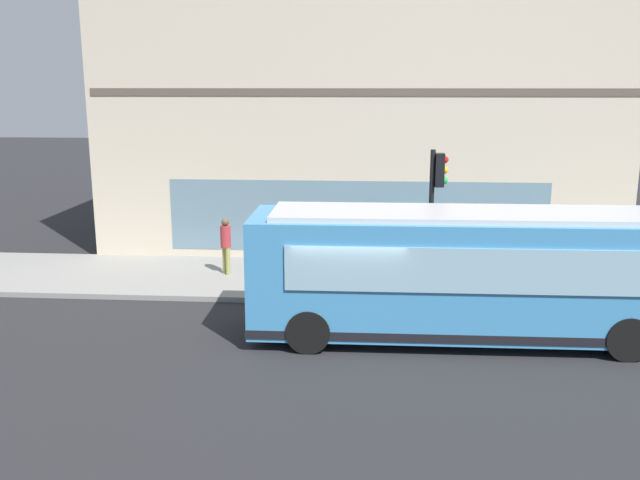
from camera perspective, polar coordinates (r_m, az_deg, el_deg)
The scene contains 9 objects.
ground at distance 16.50m, azimuth 2.41°, elevation -8.24°, with size 120.00×120.00×0.00m, color #262628.
sidewalk_curb at distance 21.09m, azimuth 2.85°, elevation -3.30°, with size 4.52×40.00×0.15m, color gray.
building_corner at distance 26.36m, azimuth 3.32°, elevation 11.08°, with size 7.71×17.95×10.29m.
city_bus_nearside at distance 16.48m, azimuth 11.87°, elevation -2.85°, with size 2.68×10.07×3.07m.
traffic_light_near_corner at distance 18.93m, azimuth 9.58°, elevation 3.68°, with size 0.32×0.49×4.06m.
fire_hydrant at distance 22.14m, azimuth 13.78°, elevation -1.71°, with size 0.35×0.35×0.74m.
pedestrian_near_building_entrance at distance 19.36m, azimuth 4.18°, elevation -1.61°, with size 0.32×0.32×1.68m.
pedestrian_by_light_pole at distance 21.38m, azimuth -7.81°, elevation -0.17°, with size 0.32×0.32×1.75m.
newspaper_vending_box at distance 21.66m, azimuth -0.94°, elevation -1.41°, with size 0.44×0.42×0.90m.
Camera 1 is at (-15.40, -0.45, 5.93)m, focal length 38.68 mm.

